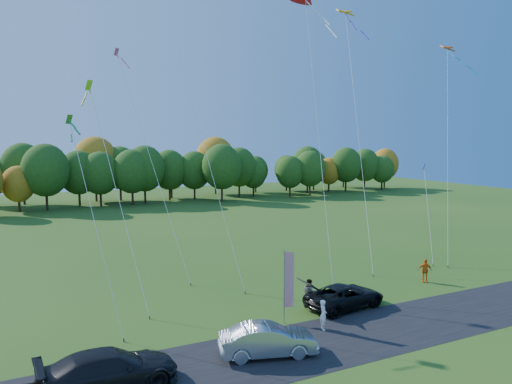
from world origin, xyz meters
name	(u,v)px	position (x,y,z in m)	size (l,w,h in m)	color
ground	(300,315)	(0.00, 0.00, 0.00)	(160.00, 160.00, 0.00)	#274F14
asphalt_strip	(340,339)	(0.00, -4.00, 0.01)	(90.00, 6.00, 0.01)	black
tree_line	(116,206)	(0.00, 55.00, 0.00)	(116.00, 12.00, 10.00)	#1E4711
black_suv	(345,296)	(3.27, -0.10, 0.76)	(2.51, 5.45, 1.51)	black
silver_sedan	(268,340)	(-4.45, -4.05, 0.80)	(1.69, 4.85, 1.60)	#AEAFB3
dark_truck_a	(109,370)	(-12.13, -3.87, 0.86)	(2.41, 5.93, 1.72)	black
person_tailgate_a	(323,315)	(-0.05, -2.48, 0.86)	(0.63, 0.41, 1.72)	white
person_tailgate_b	(309,293)	(1.33, 1.11, 0.90)	(0.88, 0.68, 1.81)	gray
person_east	(425,270)	(12.05, 1.77, 0.89)	(1.05, 0.44, 1.78)	orange
feather_flag	(288,279)	(-1.36, -0.76, 2.67)	(0.53, 0.28, 4.36)	#999999
kite_delta_blue	(189,92)	(-3.03, 11.17, 14.21)	(5.26, 12.73, 29.40)	#4C3F33
kite_parafoil_orange	(357,126)	(12.88, 11.17, 11.86)	(8.55, 13.69, 24.20)	#4C3F33
kite_delta_red	(318,131)	(4.87, 5.54, 11.28)	(3.86, 9.06, 23.01)	#4C3F33
kite_parafoil_rainbow	(448,148)	(20.38, 7.60, 9.90)	(8.51, 7.85, 20.14)	#4C3F33
kite_diamond_yellow	(117,194)	(-9.40, 6.87, 7.27)	(2.62, 7.16, 14.96)	#4C3F33
kite_diamond_green	(95,225)	(-11.44, 2.77, 6.06)	(2.35, 4.19, 12.33)	#4C3F33
kite_diamond_pink	(152,162)	(-5.53, 12.89, 8.95)	(3.78, 8.49, 18.29)	#4C3F33
kite_diamond_blue_low	(428,214)	(17.29, 6.65, 4.16)	(2.78, 4.15, 8.75)	#4C3F33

